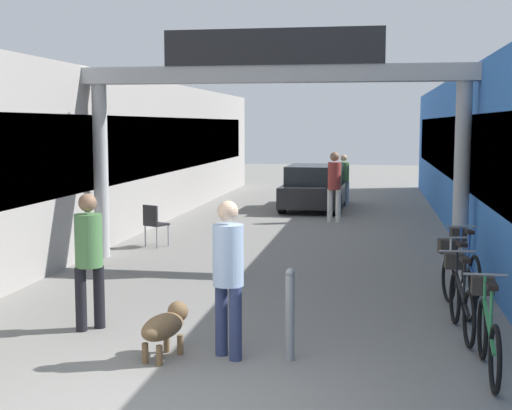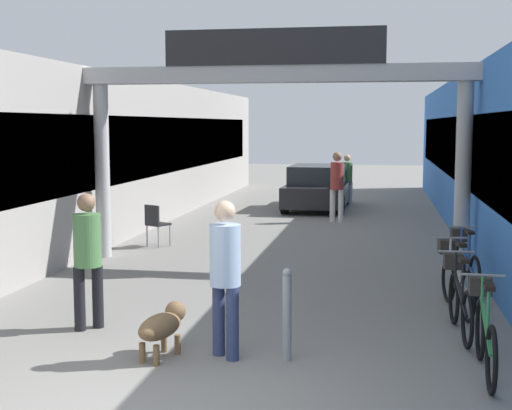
{
  "view_description": "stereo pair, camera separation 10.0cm",
  "coord_description": "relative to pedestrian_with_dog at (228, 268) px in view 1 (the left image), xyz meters",
  "views": [
    {
      "loc": [
        1.83,
        -5.59,
        2.56
      ],
      "look_at": [
        0.0,
        5.38,
        1.3
      ],
      "focal_mm": 50.0,
      "sensor_mm": 36.0,
      "label": 1
    },
    {
      "loc": [
        1.93,
        -5.57,
        2.56
      ],
      "look_at": [
        0.0,
        5.38,
        1.3
      ],
      "focal_mm": 50.0,
      "sensor_mm": 36.0,
      "label": 2
    }
  ],
  "objects": [
    {
      "name": "cafe_chair_black_nearer",
      "position": [
        -2.98,
        6.72,
        -0.46
      ],
      "size": [
        0.54,
        0.54,
        0.89
      ],
      "color": "gray",
      "rests_on": "ground_plane"
    },
    {
      "name": "pedestrian_with_dog",
      "position": [
        0.0,
        0.0,
        0.0
      ],
      "size": [
        0.48,
        0.48,
        1.75
      ],
      "color": "navy",
      "rests_on": "ground_plane"
    },
    {
      "name": "parked_car_black",
      "position": [
        -0.22,
        14.09,
        -0.36
      ],
      "size": [
        1.88,
        4.05,
        1.33
      ],
      "color": "black",
      "rests_on": "ground_plane"
    },
    {
      "name": "pedestrian_companion",
      "position": [
        -1.93,
        0.78,
        -0.02
      ],
      "size": [
        0.48,
        0.48,
        1.72
      ],
      "color": "black",
      "rests_on": "ground_plane"
    },
    {
      "name": "pedestrian_elderly_walking",
      "position": [
        0.59,
        15.2,
        -0.09
      ],
      "size": [
        0.45,
        0.45,
        1.61
      ],
      "color": "#A5BFE0",
      "rests_on": "ground_plane"
    },
    {
      "name": "bicycle_black_second",
      "position": [
        2.63,
        1.42,
        -0.57
      ],
      "size": [
        0.46,
        1.69,
        0.98
      ],
      "color": "black",
      "rests_on": "ground_plane"
    },
    {
      "name": "arcade_sign_gateway",
      "position": [
        -0.28,
        5.45,
        1.99
      ],
      "size": [
        7.4,
        0.47,
        4.25
      ],
      "color": "#B2B2B2",
      "rests_on": "ground_plane"
    },
    {
      "name": "pedestrian_carrying_crate",
      "position": [
        0.52,
        11.2,
        0.07
      ],
      "size": [
        0.44,
        0.44,
        1.85
      ],
      "color": "silver",
      "rests_on": "ground_plane"
    },
    {
      "name": "bicycle_green_nearest",
      "position": [
        2.74,
        0.02,
        -0.57
      ],
      "size": [
        0.46,
        1.69,
        0.98
      ],
      "color": "black",
      "rests_on": "ground_plane"
    },
    {
      "name": "storefront_left",
      "position": [
        -5.37,
        9.12,
        0.83
      ],
      "size": [
        3.0,
        26.0,
        3.66
      ],
      "color": "#9E9993",
      "rests_on": "ground_plane"
    },
    {
      "name": "bicycle_silver_third",
      "position": [
        2.7,
        2.55,
        -0.57
      ],
      "size": [
        0.46,
        1.68,
        0.98
      ],
      "color": "black",
      "rests_on": "ground_plane"
    },
    {
      "name": "bollard_post_metal",
      "position": [
        0.68,
        0.03,
        -0.48
      ],
      "size": [
        0.1,
        0.1,
        1.02
      ],
      "color": "gray",
      "rests_on": "ground_plane"
    },
    {
      "name": "bicycle_blue_farthest",
      "position": [
        2.96,
        3.73,
        -0.57
      ],
      "size": [
        0.46,
        1.69,
        0.98
      ],
      "color": "black",
      "rests_on": "ground_plane"
    },
    {
      "name": "dog_on_leash",
      "position": [
        -0.68,
        -0.1,
        -0.64
      ],
      "size": [
        0.49,
        0.82,
        0.57
      ],
      "color": "brown",
      "rests_on": "ground_plane"
    }
  ]
}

